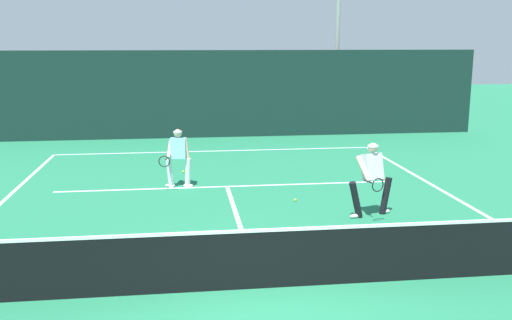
{
  "coord_description": "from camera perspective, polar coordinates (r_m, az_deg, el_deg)",
  "views": [
    {
      "loc": [
        -1.15,
        -8.33,
        3.79
      ],
      "look_at": [
        0.59,
        5.02,
        1.0
      ],
      "focal_mm": 40.48,
      "sensor_mm": 36.0,
      "label": 1
    }
  ],
  "objects": [
    {
      "name": "court_line_baseline_far",
      "position": [
        20.25,
        -4.02,
        0.9
      ],
      "size": [
        10.94,
        0.1,
        0.01
      ],
      "primitive_type": "cube",
      "color": "white",
      "rests_on": "ground_plane"
    },
    {
      "name": "tennis_ball_extra",
      "position": [
        13.94,
        3.89,
        -3.96
      ],
      "size": [
        0.07,
        0.07,
        0.07
      ],
      "primitive_type": "sphere",
      "color": "#D1E033",
      "rests_on": "ground_plane"
    },
    {
      "name": "tennis_ball",
      "position": [
        17.02,
        -7.19,
        -1.14
      ],
      "size": [
        0.07,
        0.07,
        0.07
      ],
      "primitive_type": "sphere",
      "color": "#D1E033",
      "rests_on": "ground_plane"
    },
    {
      "name": "court_line_centre",
      "position": [
        12.19,
        -1.64,
        -6.4
      ],
      "size": [
        0.1,
        6.4,
        0.01
      ],
      "primitive_type": "cube",
      "color": "white",
      "rests_on": "ground_plane"
    },
    {
      "name": "light_pole",
      "position": [
        25.38,
        8.07,
        12.2
      ],
      "size": [
        0.55,
        0.44,
        6.49
      ],
      "color": "#9EA39E",
      "rests_on": "ground_plane"
    },
    {
      "name": "player_near",
      "position": [
        12.82,
        11.38,
        -1.57
      ],
      "size": [
        1.12,
        0.94,
        1.64
      ],
      "rotation": [
        0.0,
        0.0,
        3.46
      ],
      "color": "black",
      "rests_on": "ground_plane"
    },
    {
      "name": "tennis_net",
      "position": [
        9.03,
        0.43,
        -9.67
      ],
      "size": [
        11.98,
        0.09,
        1.05
      ],
      "color": "#1E4723",
      "rests_on": "ground_plane"
    },
    {
      "name": "player_far",
      "position": [
        15.18,
        -7.71,
        0.41
      ],
      "size": [
        0.87,
        0.88,
        1.55
      ],
      "rotation": [
        0.0,
        0.0,
        3.01
      ],
      "color": "silver",
      "rests_on": "ground_plane"
    },
    {
      "name": "ground_plane",
      "position": [
        9.23,
        0.43,
        -12.56
      ],
      "size": [
        80.0,
        80.0,
        0.0
      ],
      "primitive_type": "plane",
      "color": "#21754D"
    },
    {
      "name": "court_line_service",
      "position": [
        15.32,
        -2.87,
        -2.63
      ],
      "size": [
        8.92,
        0.1,
        0.01
      ],
      "primitive_type": "cube",
      "color": "white",
      "rests_on": "ground_plane"
    },
    {
      "name": "back_fence_windscreen",
      "position": [
        22.98,
        -4.54,
        6.49
      ],
      "size": [
        21.76,
        0.12,
        3.43
      ],
      "primitive_type": "cube",
      "color": "#122B27",
      "rests_on": "ground_plane"
    }
  ]
}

